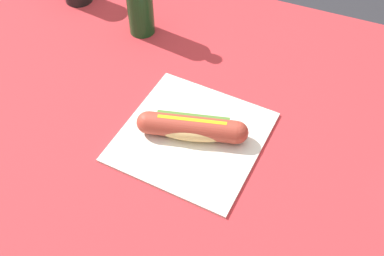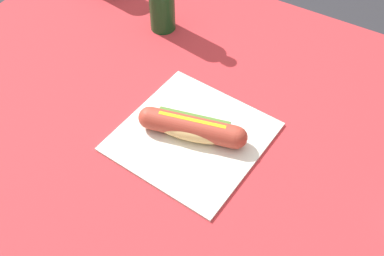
% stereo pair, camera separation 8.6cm
% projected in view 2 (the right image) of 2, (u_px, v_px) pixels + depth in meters
% --- Properties ---
extents(dining_table, '(1.25, 1.01, 0.76)m').
position_uv_depth(dining_table, '(175.00, 147.00, 1.07)').
color(dining_table, brown).
rests_on(dining_table, ground).
extents(paper_wrapper, '(0.30, 0.30, 0.01)m').
position_uv_depth(paper_wrapper, '(192.00, 137.00, 0.94)').
color(paper_wrapper, silver).
rests_on(paper_wrapper, dining_table).
extents(hot_dog, '(0.22, 0.10, 0.05)m').
position_uv_depth(hot_dog, '(192.00, 127.00, 0.92)').
color(hot_dog, '#E5BC75').
rests_on(hot_dog, paper_wrapper).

